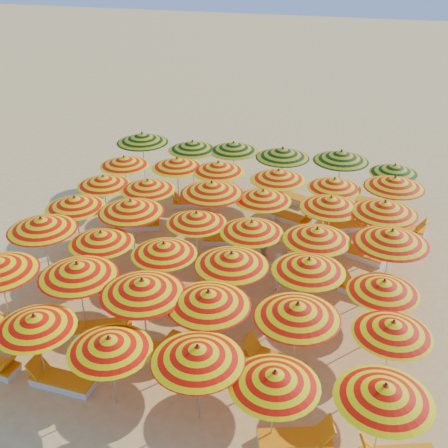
{
  "coord_description": "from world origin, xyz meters",
  "views": [
    {
      "loc": [
        4.41,
        -15.81,
        10.77
      ],
      "look_at": [
        0.0,
        0.5,
        1.6
      ],
      "focal_mm": 45.0,
      "sensor_mm": 36.0,
      "label": 1
    }
  ],
  "objects_px": {
    "umbrella_38": "(234,147)",
    "umbrella_41": "(395,169)",
    "umbrella_5": "(385,392)",
    "lounger_6": "(166,351)",
    "umbrella_4": "(275,379)",
    "umbrella_20": "(196,218)",
    "umbrella_12": "(41,224)",
    "umbrella_27": "(263,195)",
    "lounger_1": "(61,381)",
    "umbrella_17": "(384,286)",
    "umbrella_7": "(78,270)",
    "umbrella_25": "(148,185)",
    "umbrella_2": "(109,344)",
    "umbrella_35": "(395,182)",
    "umbrella_39": "(283,153)",
    "lounger_20": "(377,203)",
    "umbrella_14": "(164,248)",
    "beachgoer_b": "(267,241)",
    "umbrella_30": "(124,161)",
    "umbrella_10": "(297,311)",
    "umbrella_19": "(131,206)",
    "lounger_15": "(192,202)",
    "umbrella_8": "(142,287)",
    "umbrella_32": "(218,167)",
    "lounger_2": "(297,440)",
    "umbrella_34": "(334,183)",
    "umbrella_33": "(278,175)",
    "lounger_16": "(291,218)",
    "umbrella_3": "(198,354)",
    "lounger_8": "(272,360)",
    "umbrella_22": "(317,234)",
    "lounger_9": "(214,306)",
    "umbrella_9": "(208,298)",
    "umbrella_23": "(392,237)",
    "umbrella_24": "(103,181)",
    "umbrella_16": "(309,265)",
    "umbrella_21": "(252,227)",
    "lounger_14": "(360,254)",
    "umbrella_37": "(193,146)",
    "umbrella_29": "(385,207)",
    "lounger_4": "(23,325)",
    "umbrella_13": "(101,237)",
    "umbrella_31": "(177,163)",
    "lounger_13": "(309,249)",
    "umbrella_40": "(341,156)",
    "lounger_11": "(139,225)",
    "umbrella_26": "(212,188)",
    "umbrella_15": "(232,259)",
    "lounger_18": "(403,228)",
    "beachgoer_a": "(277,274)",
    "lounger_10": "(364,291)"
  },
  "relations": [
    {
      "from": "umbrella_40",
      "to": "lounger_11",
      "type": "distance_m",
      "value": 8.77
    },
    {
      "from": "umbrella_26",
      "to": "umbrella_40",
      "type": "distance_m",
      "value": 6.19
    },
    {
      "from": "umbrella_21",
      "to": "lounger_14",
      "type": "distance_m",
      "value": 4.59
    },
    {
      "from": "umbrella_4",
      "to": "umbrella_20",
      "type": "bearing_deg",
      "value": 120.2
    },
    {
      "from": "umbrella_9",
      "to": "umbrella_34",
      "type": "distance_m",
      "value": 8.92
    },
    {
      "from": "umbrella_3",
      "to": "umbrella_5",
      "type": "bearing_deg",
      "value": -0.7
    },
    {
      "from": "umbrella_3",
      "to": "umbrella_37",
      "type": "height_order",
      "value": "umbrella_3"
    },
    {
      "from": "umbrella_7",
      "to": "umbrella_25",
      "type": "distance_m",
      "value": 6.22
    },
    {
      "from": "umbrella_38",
      "to": "umbrella_41",
      "type": "bearing_deg",
      "value": -2.77
    },
    {
      "from": "umbrella_2",
      "to": "umbrella_38",
      "type": "relative_size",
      "value": 0.93
    },
    {
      "from": "lounger_9",
      "to": "umbrella_35",
      "type": "bearing_deg",
      "value": -104.57
    },
    {
      "from": "umbrella_38",
      "to": "lounger_16",
      "type": "relative_size",
      "value": 1.51
    },
    {
      "from": "umbrella_9",
      "to": "umbrella_22",
      "type": "height_order",
      "value": "umbrella_9"
    },
    {
      "from": "umbrella_4",
      "to": "umbrella_37",
      "type": "xyz_separation_m",
      "value": [
        -6.12,
        13.06,
        0.09
      ]
    },
    {
      "from": "umbrella_15",
      "to": "lounger_18",
      "type": "relative_size",
      "value": 1.56
    },
    {
      "from": "umbrella_8",
      "to": "umbrella_14",
      "type": "bearing_deg",
      "value": 97.31
    },
    {
      "from": "umbrella_14",
      "to": "umbrella_29",
      "type": "height_order",
      "value": "umbrella_29"
    },
    {
      "from": "umbrella_23",
      "to": "umbrella_39",
      "type": "relative_size",
      "value": 1.0
    },
    {
      "from": "umbrella_9",
      "to": "umbrella_32",
      "type": "distance_m",
      "value": 9.05
    },
    {
      "from": "umbrella_40",
      "to": "lounger_10",
      "type": "height_order",
      "value": "umbrella_40"
    },
    {
      "from": "umbrella_16",
      "to": "lounger_6",
      "type": "distance_m",
      "value": 4.73
    },
    {
      "from": "umbrella_2",
      "to": "umbrella_3",
      "type": "relative_size",
      "value": 1.09
    },
    {
      "from": "umbrella_35",
      "to": "umbrella_38",
      "type": "xyz_separation_m",
      "value": [
        -6.82,
        2.27,
        -0.08
      ]
    },
    {
      "from": "umbrella_14",
      "to": "beachgoer_b",
      "type": "relative_size",
      "value": 1.51
    },
    {
      "from": "lounger_1",
      "to": "umbrella_17",
      "type": "bearing_deg",
      "value": -150.18
    },
    {
      "from": "umbrella_38",
      "to": "umbrella_41",
      "type": "height_order",
      "value": "umbrella_38"
    },
    {
      "from": "umbrella_4",
      "to": "beachgoer_a",
      "type": "xyz_separation_m",
      "value": [
        -0.99,
        5.91,
        -1.19
      ]
    },
    {
      "from": "umbrella_5",
      "to": "lounger_13",
      "type": "height_order",
      "value": "umbrella_5"
    },
    {
      "from": "umbrella_14",
      "to": "umbrella_22",
      "type": "height_order",
      "value": "umbrella_22"
    },
    {
      "from": "umbrella_39",
      "to": "lounger_20",
      "type": "bearing_deg",
      "value": 3.92
    },
    {
      "from": "umbrella_34",
      "to": "lounger_13",
      "type": "bearing_deg",
      "value": -104.73
    },
    {
      "from": "umbrella_30",
      "to": "umbrella_10",
      "type": "bearing_deg",
      "value": -44.81
    },
    {
      "from": "umbrella_25",
      "to": "lounger_6",
      "type": "xyz_separation_m",
      "value": [
        3.11,
        -6.63,
        -1.8
      ]
    },
    {
      "from": "umbrella_5",
      "to": "lounger_6",
      "type": "xyz_separation_m",
      "value": [
        -5.73,
        1.99,
        -1.85
      ]
    },
    {
      "from": "umbrella_32",
      "to": "umbrella_34",
      "type": "distance_m",
      "value": 4.67
    },
    {
      "from": "umbrella_31",
      "to": "umbrella_37",
      "type": "relative_size",
      "value": 1.2
    },
    {
      "from": "umbrella_2",
      "to": "umbrella_21",
      "type": "distance_m",
      "value": 6.78
    },
    {
      "from": "umbrella_2",
      "to": "umbrella_37",
      "type": "distance_m",
      "value": 13.12
    },
    {
      "from": "umbrella_2",
      "to": "umbrella_20",
      "type": "distance_m",
      "value": 6.68
    },
    {
      "from": "umbrella_5",
      "to": "beachgoer_b",
      "type": "bearing_deg",
      "value": 117.39
    },
    {
      "from": "umbrella_12",
      "to": "umbrella_27",
      "type": "bearing_deg",
      "value": 33.91
    },
    {
      "from": "umbrella_32",
      "to": "lounger_8",
      "type": "height_order",
      "value": "umbrella_32"
    },
    {
      "from": "umbrella_5",
      "to": "lounger_6",
      "type": "relative_size",
      "value": 1.5
    },
    {
      "from": "umbrella_24",
      "to": "umbrella_30",
      "type": "height_order",
      "value": "umbrella_30"
    },
    {
      "from": "umbrella_22",
      "to": "lounger_15",
      "type": "relative_size",
      "value": 1.27
    },
    {
      "from": "umbrella_19",
      "to": "lounger_15",
      "type": "xyz_separation_m",
      "value": [
        0.64,
        4.64,
        -1.98
      ]
    },
    {
      "from": "umbrella_3",
      "to": "lounger_4",
      "type": "bearing_deg",
      "value": 162.78
    },
    {
      "from": "umbrella_33",
      "to": "lounger_16",
      "type": "bearing_deg",
      "value": 13.7
    },
    {
      "from": "umbrella_32",
      "to": "lounger_2",
      "type": "distance_m",
      "value": 12.22
    },
    {
      "from": "umbrella_13",
      "to": "umbrella_31",
      "type": "relative_size",
      "value": 0.95
    }
  ]
}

